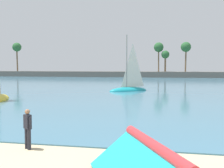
% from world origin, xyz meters
% --- Properties ---
extents(sea, '(220.00, 115.84, 0.06)m').
position_xyz_m(sea, '(0.00, 65.76, 0.03)').
color(sea, teal).
rests_on(sea, ground).
extents(palm_headland, '(110.00, 6.00, 12.44)m').
position_xyz_m(palm_headland, '(2.12, 83.78, 2.15)').
color(palm_headland, '#605B54').
rests_on(palm_headland, ground).
extents(folded_kite, '(4.44, 5.10, 1.28)m').
position_xyz_m(folded_kite, '(4.56, 4.50, 0.88)').
color(folded_kite, '#1EADB2').
rests_on(folded_kite, ground).
extents(person_at_waterline, '(0.47, 0.36, 1.67)m').
position_xyz_m(person_at_waterline, '(-0.72, 7.21, 0.89)').
color(person_at_waterline, '#23232D').
rests_on(person_at_waterline, ground).
extents(sailboat_toward_headland, '(5.53, 4.69, 8.15)m').
position_xyz_m(sailboat_toward_headland, '(-0.15, 34.33, 0.80)').
color(sailboat_toward_headland, teal).
rests_on(sailboat_toward_headland, sea).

